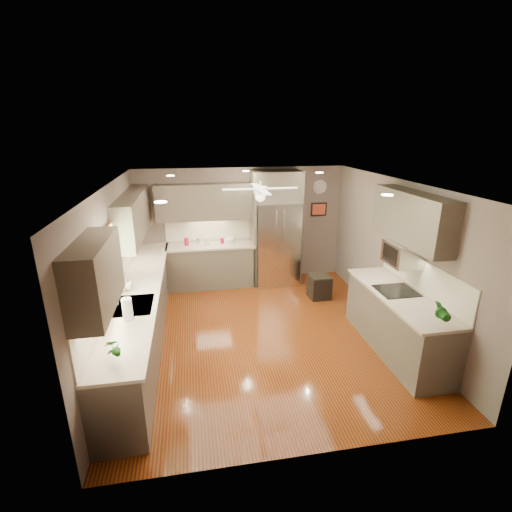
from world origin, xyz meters
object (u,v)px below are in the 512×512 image
object	(u,v)px
paper_towel	(127,309)
canister_d	(222,241)
soap_bottle	(129,285)
potted_plant_left	(112,348)
potted_plant_right	(442,312)
bowl	(230,243)
microwave	(403,254)
canister_a	(187,242)
stool	(319,286)
canister_c	(207,241)
refrigerator	(276,231)
canister_b	(198,241)

from	to	relation	value
paper_towel	canister_d	bearing A→B (deg)	64.75
canister_d	soap_bottle	size ratio (longest dim) A/B	0.69
potted_plant_left	potted_plant_right	world-z (taller)	potted_plant_right
potted_plant_left	bowl	xyz separation A→B (m)	(1.65, 3.99, -0.12)
microwave	canister_a	bearing A→B (deg)	139.43
stool	bowl	bearing A→B (deg)	150.51
canister_c	paper_towel	distance (m)	3.31
refrigerator	potted_plant_left	bearing A→B (deg)	-123.85
soap_bottle	bowl	world-z (taller)	soap_bottle
canister_b	bowl	world-z (taller)	canister_b
soap_bottle	paper_towel	xyz separation A→B (m)	(0.12, -0.94, 0.06)
soap_bottle	bowl	bearing A→B (deg)	50.61
stool	canister_c	bearing A→B (deg)	155.65
canister_a	canister_b	bearing A→B (deg)	3.10
canister_d	paper_towel	world-z (taller)	paper_towel
soap_bottle	bowl	xyz separation A→B (m)	(1.75, 2.13, -0.06)
canister_a	soap_bottle	size ratio (longest dim) A/B	0.90
canister_c	canister_d	distance (m)	0.32
potted_plant_right	stool	xyz separation A→B (m)	(-0.53, 2.92, -0.88)
canister_d	stool	bearing A→B (deg)	-28.83
canister_c	microwave	world-z (taller)	microwave
canister_b	soap_bottle	xyz separation A→B (m)	(-1.08, -2.20, 0.02)
canister_b	stool	bearing A→B (deg)	-23.50
stool	canister_d	bearing A→B (deg)	151.17
soap_bottle	microwave	world-z (taller)	microwave
canister_c	soap_bottle	xyz separation A→B (m)	(-1.28, -2.15, -0.00)
soap_bottle	potted_plant_left	bearing A→B (deg)	-87.05
bowl	soap_bottle	bearing A→B (deg)	-129.39
canister_b	paper_towel	size ratio (longest dim) A/B	0.40
stool	microwave	bearing A→B (deg)	-70.17
bowl	refrigerator	xyz separation A→B (m)	(1.01, -0.01, 0.22)
potted_plant_right	refrigerator	world-z (taller)	refrigerator
bowl	stool	distance (m)	2.09
canister_d	canister_a	bearing A→B (deg)	-179.56
canister_d	bowl	size ratio (longest dim) A/B	0.50
soap_bottle	stool	size ratio (longest dim) A/B	0.36
soap_bottle	stool	distance (m)	3.73
canister_b	potted_plant_left	world-z (taller)	potted_plant_left
canister_b	canister_c	xyz separation A→B (m)	(0.19, -0.05, 0.02)
bowl	paper_towel	size ratio (longest dim) A/B	0.74
canister_c	microwave	distance (m)	3.95
canister_d	refrigerator	bearing A→B (deg)	-3.44
canister_c	soap_bottle	distance (m)	2.50
canister_a	potted_plant_left	size ratio (longest dim) A/B	0.50
canister_c	potted_plant_left	xyz separation A→B (m)	(-1.18, -4.01, 0.06)
soap_bottle	potted_plant_left	xyz separation A→B (m)	(0.10, -1.85, 0.07)
paper_towel	soap_bottle	bearing A→B (deg)	96.97
potted_plant_left	potted_plant_right	distance (m)	3.89
canister_b	microwave	world-z (taller)	microwave
canister_b	potted_plant_right	xyz separation A→B (m)	(2.90, -3.95, 0.10)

